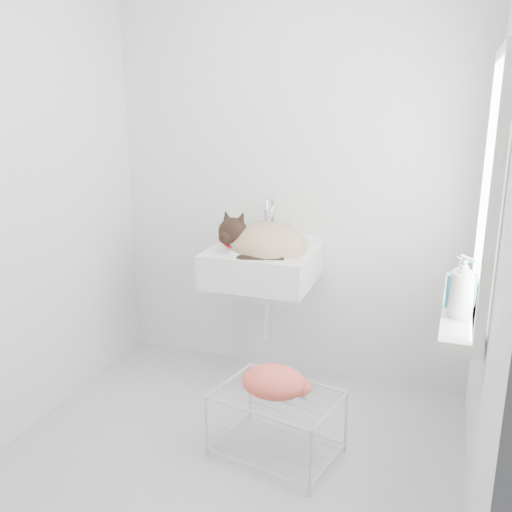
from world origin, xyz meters
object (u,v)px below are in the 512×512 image
(cat, at_px, (263,243))
(bottle_c, at_px, (460,291))
(bottle_b, at_px, (460,307))
(bottle_a, at_px, (459,317))
(sink, at_px, (262,249))
(wire_rack, at_px, (277,427))

(cat, bearing_deg, bottle_c, -19.14)
(bottle_b, xyz_separation_m, bottle_c, (0.00, 0.22, 0.00))
(cat, distance_m, bottle_b, 1.22)
(bottle_a, height_order, bottle_c, bottle_a)
(bottle_a, relative_size, bottle_b, 1.03)
(sink, relative_size, cat, 1.24)
(bottle_a, xyz_separation_m, bottle_c, (0.00, 0.34, 0.00))
(wire_rack, bearing_deg, bottle_c, 20.79)
(cat, bearing_deg, sink, 120.31)
(bottle_a, xyz_separation_m, bottle_b, (0.00, 0.12, 0.00))
(bottle_b, height_order, bottle_c, bottle_b)
(bottle_a, distance_m, bottle_b, 0.12)
(sink, xyz_separation_m, bottle_c, (1.09, -0.37, 0.00))
(sink, xyz_separation_m, bottle_a, (1.09, -0.71, 0.00))
(wire_rack, relative_size, bottle_a, 2.54)
(bottle_a, relative_size, bottle_c, 1.39)
(cat, distance_m, bottle_a, 1.28)
(sink, relative_size, wire_rack, 1.08)
(sink, height_order, bottle_b, sink)
(wire_rack, distance_m, bottle_c, 1.09)
(cat, distance_m, bottle_c, 1.14)
(bottle_a, bearing_deg, sink, 147.10)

